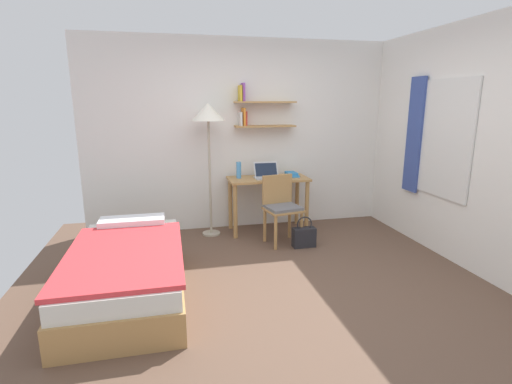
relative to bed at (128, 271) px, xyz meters
name	(u,v)px	position (x,y,z in m)	size (l,w,h in m)	color
ground_plane	(288,288)	(1.49, -0.19, -0.24)	(5.28, 5.28, 0.00)	brown
wall_back	(246,135)	(1.49, 1.83, 1.07)	(4.40, 0.27, 2.60)	white
wall_right	(478,148)	(3.51, -0.14, 1.06)	(0.10, 4.40, 2.60)	white
bed	(128,271)	(0.00, 0.00, 0.00)	(0.99, 1.85, 0.54)	#B2844C
desk	(268,188)	(1.73, 1.51, 0.36)	(1.08, 0.51, 0.75)	#B2844C
desk_chair	(281,205)	(1.77, 1.03, 0.25)	(0.49, 0.46, 0.86)	#B2844C
standing_lamp	(208,119)	(0.93, 1.53, 1.31)	(0.43, 0.43, 1.75)	#B2A893
laptop	(267,174)	(1.70, 1.51, 0.57)	(0.34, 0.24, 0.21)	#B7BABF
water_bottle	(239,170)	(1.33, 1.58, 0.62)	(0.07, 0.07, 0.22)	#4C99DB
book_stack	(292,174)	(2.08, 1.55, 0.54)	(0.19, 0.25, 0.05)	#3384C6
handbag	(304,236)	(2.01, 0.80, -0.11)	(0.28, 0.13, 0.39)	#232328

